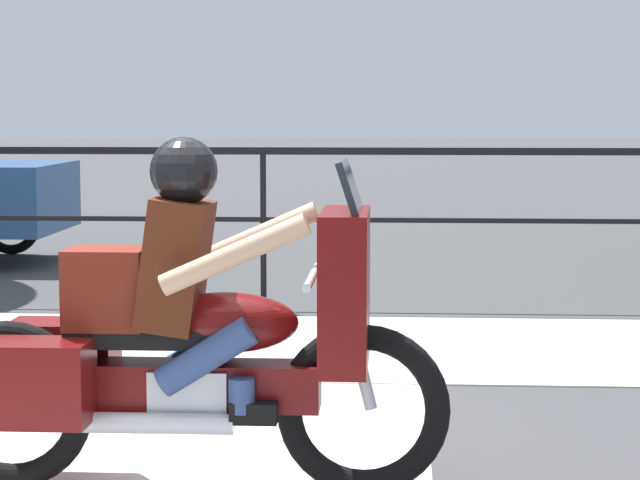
# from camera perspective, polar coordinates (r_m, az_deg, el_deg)

# --- Properties ---
(sidewalk_band) EXTENTS (44.00, 2.40, 0.01)m
(sidewalk_band) POSITION_cam_1_polar(r_m,az_deg,el_deg) (8.82, -3.75, -4.78)
(sidewalk_band) COLOR #B7B2A8
(sidewalk_band) RESTS_ON ground
(fence_railing) EXTENTS (36.00, 0.05, 1.33)m
(fence_railing) POSITION_cam_1_polar(r_m,az_deg,el_deg) (10.36, -2.62, 2.66)
(fence_railing) COLOR black
(fence_railing) RESTS_ON ground
(motorcycle) EXTENTS (2.30, 0.76, 1.55)m
(motorcycle) POSITION_cam_1_polar(r_m,az_deg,el_deg) (5.41, -6.12, -4.40)
(motorcycle) COLOR black
(motorcycle) RESTS_ON ground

